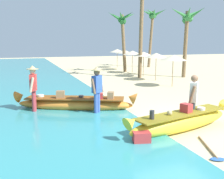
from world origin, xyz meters
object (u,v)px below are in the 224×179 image
(person_vendor_hatted, at_px, (97,87))
(palm_tree_tall_inland, at_px, (122,23))
(paddle, at_px, (211,151))
(palm_tree_far_behind, at_px, (153,19))
(palm_tree_leaning_seaward, at_px, (142,2))
(person_vendor_assistant, at_px, (33,86))
(palm_tree_mid_cluster, at_px, (187,21))
(person_tourist_customer, at_px, (193,98))
(boat_orange_midground, at_px, (75,103))
(cooler_box, at_px, (142,139))
(boat_yellow_foreground, at_px, (182,121))

(person_vendor_hatted, xyz_separation_m, palm_tree_tall_inland, (5.99, 12.96, 3.18))
(paddle, bearing_deg, palm_tree_far_behind, 66.38)
(person_vendor_hatted, relative_size, palm_tree_leaning_seaward, 0.26)
(person_vendor_assistant, xyz_separation_m, palm_tree_tall_inland, (8.17, 11.95, 3.17))
(palm_tree_mid_cluster, bearing_deg, person_vendor_hatted, -138.68)
(person_tourist_customer, relative_size, palm_tree_tall_inland, 0.31)
(palm_tree_leaning_seaward, height_order, palm_tree_mid_cluster, palm_tree_leaning_seaward)
(boat_orange_midground, relative_size, person_vendor_assistant, 2.55)
(person_tourist_customer, height_order, paddle, person_tourist_customer)
(boat_orange_midground, xyz_separation_m, cooler_box, (0.92, -4.10, -0.12))
(person_vendor_hatted, relative_size, paddle, 1.17)
(person_tourist_customer, bearing_deg, palm_tree_tall_inland, 77.17)
(person_tourist_customer, height_order, palm_tree_leaning_seaward, palm_tree_leaning_seaward)
(boat_yellow_foreground, xyz_separation_m, person_vendor_hatted, (-1.92, 2.57, 0.72))
(person_vendor_hatted, distance_m, palm_tree_tall_inland, 14.62)
(palm_tree_tall_inland, bearing_deg, boat_orange_midground, -118.77)
(boat_orange_midground, xyz_separation_m, person_tourist_customer, (3.16, -3.15, 0.64))
(person_vendor_hatted, height_order, cooler_box, person_vendor_hatted)
(boat_yellow_foreground, distance_m, person_vendor_hatted, 3.29)
(palm_tree_mid_cluster, relative_size, cooler_box, 11.66)
(person_vendor_hatted, distance_m, person_tourist_customer, 3.39)
(palm_tree_far_behind, bearing_deg, cooler_box, -118.00)
(person_vendor_hatted, bearing_deg, boat_yellow_foreground, -53.36)
(person_vendor_assistant, distance_m, palm_tree_tall_inland, 14.82)
(palm_tree_tall_inland, distance_m, paddle, 18.14)
(person_vendor_hatted, distance_m, cooler_box, 3.34)
(person_vendor_assistant, distance_m, palm_tree_far_behind, 20.46)
(boat_yellow_foreground, height_order, palm_tree_tall_inland, palm_tree_tall_inland)
(person_vendor_hatted, height_order, palm_tree_far_behind, palm_tree_far_behind)
(person_vendor_hatted, height_order, palm_tree_leaning_seaward, palm_tree_leaning_seaward)
(person_vendor_hatted, xyz_separation_m, palm_tree_leaning_seaward, (6.01, 9.06, 4.42))
(boat_orange_midground, height_order, person_vendor_assistant, person_vendor_assistant)
(boat_yellow_foreground, bearing_deg, paddle, -96.86)
(palm_tree_far_behind, relative_size, cooler_box, 13.59)
(boat_orange_midground, xyz_separation_m, paddle, (2.36, -5.06, -0.27))
(palm_tree_leaning_seaward, xyz_separation_m, palm_tree_far_behind, (4.71, 7.34, -0.51))
(person_tourist_customer, xyz_separation_m, cooler_box, (-2.24, -0.95, -0.75))
(palm_tree_far_behind, distance_m, cooler_box, 22.72)
(person_vendor_hatted, relative_size, cooler_box, 4.04)
(boat_yellow_foreground, distance_m, palm_tree_far_behind, 21.42)
(person_tourist_customer, height_order, cooler_box, person_tourist_customer)
(boat_yellow_foreground, xyz_separation_m, person_tourist_customer, (0.61, 0.32, 0.62))
(boat_orange_midground, distance_m, palm_tree_far_behind, 19.77)
(person_vendor_hatted, xyz_separation_m, cooler_box, (0.29, -3.21, -0.86))
(boat_yellow_foreground, distance_m, cooler_box, 1.75)
(palm_tree_far_behind, bearing_deg, paddle, -113.62)
(palm_tree_tall_inland, distance_m, palm_tree_far_behind, 5.89)
(person_vendor_hatted, xyz_separation_m, person_vendor_assistant, (-2.18, 1.00, 0.01))
(person_vendor_assistant, height_order, palm_tree_leaning_seaward, palm_tree_leaning_seaward)
(palm_tree_tall_inland, bearing_deg, boat_yellow_foreground, -104.70)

